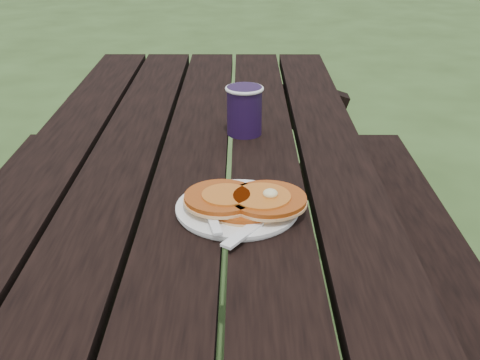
{
  "coord_description": "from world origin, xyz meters",
  "views": [
    {
      "loc": [
        0.1,
        -1.18,
        1.25
      ],
      "look_at": [
        0.1,
        -0.23,
        0.8
      ],
      "focal_mm": 45.0,
      "sensor_mm": 36.0,
      "label": 1
    }
  ],
  "objects_px": {
    "picnic_table": "(199,302)",
    "pancake_stack": "(246,201)",
    "plate": "(237,209)",
    "coffee_cup": "(244,108)"
  },
  "relations": [
    {
      "from": "picnic_table",
      "to": "pancake_stack",
      "type": "relative_size",
      "value": 8.5
    },
    {
      "from": "picnic_table",
      "to": "coffee_cup",
      "type": "bearing_deg",
      "value": 49.91
    },
    {
      "from": "picnic_table",
      "to": "coffee_cup",
      "type": "distance_m",
      "value": 0.48
    },
    {
      "from": "plate",
      "to": "coffee_cup",
      "type": "bearing_deg",
      "value": 87.99
    },
    {
      "from": "plate",
      "to": "coffee_cup",
      "type": "relative_size",
      "value": 1.87
    },
    {
      "from": "plate",
      "to": "pancake_stack",
      "type": "distance_m",
      "value": 0.03
    },
    {
      "from": "plate",
      "to": "coffee_cup",
      "type": "height_order",
      "value": "coffee_cup"
    },
    {
      "from": "plate",
      "to": "coffee_cup",
      "type": "distance_m",
      "value": 0.38
    },
    {
      "from": "picnic_table",
      "to": "coffee_cup",
      "type": "xyz_separation_m",
      "value": [
        0.11,
        0.13,
        0.45
      ]
    },
    {
      "from": "plate",
      "to": "pancake_stack",
      "type": "relative_size",
      "value": 0.99
    }
  ]
}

